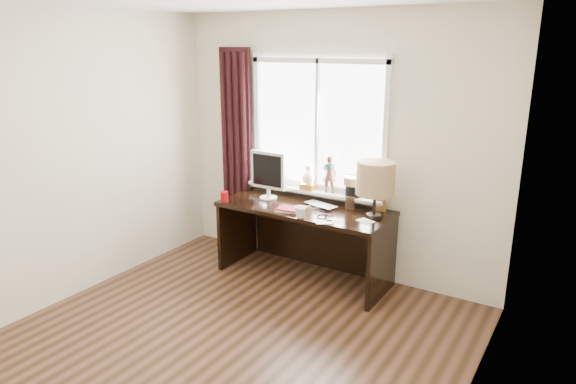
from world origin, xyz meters
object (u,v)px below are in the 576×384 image
Objects in this scene: laptop at (321,205)px; desk at (309,227)px; monitor at (268,172)px; table_lamp at (376,179)px; red_cup at (225,197)px; mug at (300,212)px.

desk is at bearing -169.11° from laptop.
monitor reaches higher than desk.
table_lamp is at bearing -2.59° from desk.
desk is 0.93m from table_lamp.
red_cup is 0.50m from monitor.
monitor is at bearing -179.02° from table_lamp.
red_cup is at bearing -143.27° from laptop.
table_lamp is at bearing 13.08° from red_cup.
laptop is 0.69× the size of monitor.
mug is 0.21× the size of table_lamp.
table_lamp is (1.47, 0.34, 0.31)m from red_cup.
mug is 0.51m from desk.
monitor is (-0.59, 0.35, 0.22)m from mug.
mug is at bearing -147.21° from table_lamp.
desk is at bearing 108.67° from mug.
mug is 0.74m from table_lamp.
table_lamp is (0.70, -0.03, 0.61)m from desk.
monitor reaches higher than laptop.
monitor is at bearing -161.06° from laptop.
laptop is at bearing 21.81° from red_cup.
mug reaches higher than laptop.
laptop is 0.65× the size of table_lamp.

